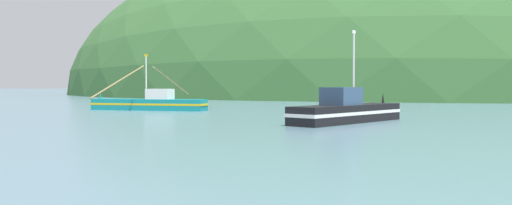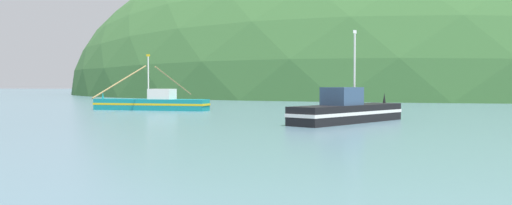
{
  "view_description": "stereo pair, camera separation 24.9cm",
  "coord_description": "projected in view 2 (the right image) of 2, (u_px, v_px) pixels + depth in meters",
  "views": [
    {
      "loc": [
        1.63,
        2.5,
        2.33
      ],
      "look_at": [
        -5.5,
        29.15,
        1.4
      ],
      "focal_mm": 36.39,
      "sensor_mm": 36.0,
      "label": 1
    },
    {
      "loc": [
        1.87,
        2.57,
        2.33
      ],
      "look_at": [
        -5.5,
        29.15,
        1.4
      ],
      "focal_mm": 36.39,
      "sensor_mm": 36.0,
      "label": 2
    }
  ],
  "objects": [
    {
      "name": "fishing_boat_teal",
      "position": [
        152.0,
        103.0,
        48.04
      ],
      "size": [
        11.14,
        18.62,
        5.19
      ],
      "rotation": [
        0.0,
        0.0,
        3.13
      ],
      "color": "#147F84",
      "rests_on": "ground"
    },
    {
      "name": "hill_mid_left",
      "position": [
        465.0,
        92.0,
        175.34
      ],
      "size": [
        144.92,
        115.94,
        84.57
      ],
      "primitive_type": "ellipsoid",
      "color": "#516B38",
      "rests_on": "ground"
    },
    {
      "name": "fishing_boat_black",
      "position": [
        347.0,
        111.0,
        32.18
      ],
      "size": [
        6.42,
        9.69,
        5.79
      ],
      "rotation": [
        0.0,
        0.0,
        1.09
      ],
      "color": "black",
      "rests_on": "ground"
    },
    {
      "name": "hill_far_left",
      "position": [
        424.0,
        94.0,
        140.87
      ],
      "size": [
        193.14,
        154.51,
        87.2
      ],
      "primitive_type": "ellipsoid",
      "color": "#386633",
      "rests_on": "ground"
    },
    {
      "name": "hill_far_right",
      "position": [
        317.0,
        91.0,
        223.77
      ],
      "size": [
        170.83,
        136.66,
        49.01
      ],
      "primitive_type": "ellipsoid",
      "color": "#47703D",
      "rests_on": "ground"
    }
  ]
}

